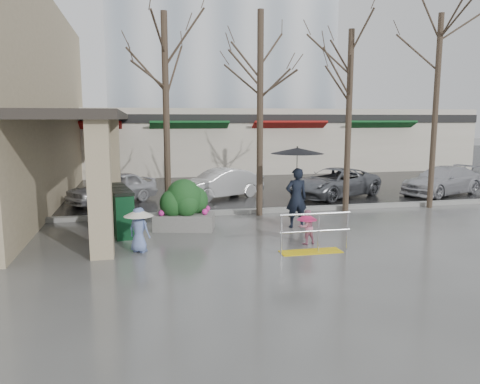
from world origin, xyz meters
name	(u,v)px	position (x,y,z in m)	size (l,w,h in m)	color
ground	(251,243)	(0.00, 0.00, 0.00)	(120.00, 120.00, 0.00)	#51514F
street_asphalt	(179,166)	(0.00, 22.00, 0.01)	(120.00, 36.00, 0.01)	black
curb	(224,212)	(0.00, 4.00, 0.07)	(120.00, 0.30, 0.15)	gray
canopy_slab	(90,113)	(-4.80, 8.00, 3.62)	(2.80, 18.00, 0.25)	#2D2823
pillar_front	(100,187)	(-3.90, -0.50, 1.75)	(0.55, 0.55, 3.50)	tan
pillar_back	(112,163)	(-3.90, 6.00, 1.75)	(0.55, 0.55, 3.50)	tan
storefront_row	(215,140)	(2.00, 17.97, 2.01)	(34.00, 6.74, 4.00)	beige
office_tower	(214,13)	(4.00, 30.00, 12.50)	(18.00, 12.00, 25.00)	#8C99A8
handrail	(313,238)	(1.36, -1.20, 0.38)	(1.90, 0.50, 1.03)	yellow
tree_west	(165,66)	(-2.00, 3.60, 5.08)	(3.20, 3.20, 6.80)	#382B21
tree_midwest	(260,64)	(1.20, 3.60, 5.23)	(3.20, 3.20, 7.00)	#382B21
tree_mideast	(350,77)	(4.50, 3.60, 4.86)	(3.20, 3.20, 6.50)	#382B21
tree_east	(438,64)	(8.00, 3.60, 5.38)	(3.20, 3.20, 7.20)	#382B21
woman	(297,176)	(1.85, 1.53, 1.62)	(1.66, 1.66, 2.55)	black
child_pink	(307,224)	(1.47, -0.42, 0.55)	(0.56, 0.56, 0.95)	pink
child_blue	(139,225)	(-3.00, -0.24, 0.72)	(0.76, 0.76, 1.17)	#6C83C0
planter	(184,206)	(-1.62, 2.00, 0.75)	(1.97, 1.33, 1.57)	slate
news_boxes	(120,210)	(-3.56, 2.16, 0.68)	(0.94, 2.48, 1.35)	#0D391D
car_a	(112,188)	(-4.01, 7.22, 0.63)	(1.49, 3.70, 1.26)	silver
car_b	(220,184)	(0.48, 7.49, 0.63)	(1.33, 3.82, 1.26)	white
car_c	(334,183)	(5.37, 6.68, 0.63)	(2.09, 4.53, 1.26)	slate
car_d	(442,181)	(10.46, 6.30, 0.63)	(1.77, 4.34, 1.26)	silver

